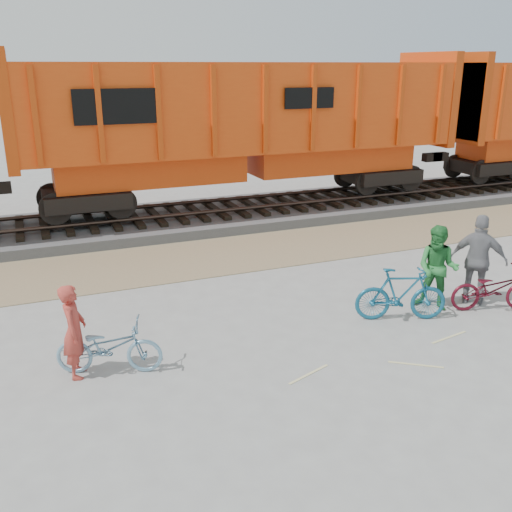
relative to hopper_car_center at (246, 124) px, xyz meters
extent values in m
plane|color=#9E9E99|center=(-1.73, -9.00, -3.01)|extent=(120.00, 120.00, 0.00)
cube|color=#9C8861|center=(-1.73, -3.50, -3.00)|extent=(120.00, 3.00, 0.02)
cube|color=slate|center=(-1.73, 0.00, -2.86)|extent=(120.00, 4.00, 0.30)
cube|color=black|center=(-1.73, 0.00, -2.65)|extent=(0.22, 2.60, 0.12)
cube|color=black|center=(4.77, 0.00, -2.65)|extent=(0.22, 2.60, 0.12)
cylinder|color=#382821|center=(-1.73, -0.72, -2.53)|extent=(120.00, 0.12, 0.12)
cylinder|color=#382821|center=(-1.73, 0.72, -2.53)|extent=(120.00, 0.12, 0.12)
cube|color=black|center=(0.00, 0.00, -2.07)|extent=(11.20, 2.20, 0.80)
cube|color=#D3450E|center=(0.00, 0.00, -1.22)|extent=(11.76, 1.65, 0.90)
cube|color=#D3450E|center=(0.00, 0.00, 0.53)|extent=(14.00, 3.00, 2.60)
cube|color=#B6390B|center=(-6.85, 0.00, 0.63)|extent=(0.30, 3.06, 3.10)
cube|color=#B6390B|center=(6.85, 0.00, 0.63)|extent=(0.30, 3.06, 3.10)
cube|color=black|center=(-4.20, -1.58, 0.73)|extent=(2.20, 0.04, 0.90)
cube|color=#B6390B|center=(8.15, 0.00, 0.63)|extent=(0.30, 3.06, 3.10)
imported|color=#719FB9|center=(-5.68, -8.49, -2.56)|extent=(1.81, 1.14, 0.90)
imported|color=#145473|center=(-0.12, -8.59, -2.47)|extent=(1.84, 1.10, 1.07)
imported|color=#4F0C19|center=(1.92, -8.90, -2.55)|extent=(1.84, 1.11, 0.91)
imported|color=#AC372D|center=(-6.18, -8.39, -2.23)|extent=(0.49, 0.64, 1.56)
imported|color=#297B37|center=(0.88, -8.39, -2.13)|extent=(1.04, 1.08, 1.75)
imported|color=slate|center=(1.82, -8.50, -2.05)|extent=(1.11, 1.13, 1.91)
camera|label=1|loc=(-6.60, -17.01, 1.76)|focal=40.00mm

